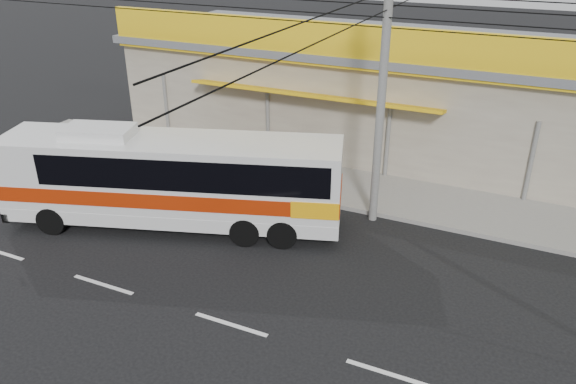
% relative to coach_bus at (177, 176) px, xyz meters
% --- Properties ---
extents(ground, '(120.00, 120.00, 0.00)m').
position_rel_coach_bus_xyz_m(ground, '(3.98, -1.19, -1.75)').
color(ground, black).
rests_on(ground, ground).
extents(sidewalk, '(30.00, 3.20, 0.15)m').
position_rel_coach_bus_xyz_m(sidewalk, '(3.98, 4.81, -1.67)').
color(sidewalk, gray).
rests_on(sidewalk, ground).
extents(lane_markings, '(50.00, 0.12, 0.01)m').
position_rel_coach_bus_xyz_m(lane_markings, '(3.98, -3.69, -1.75)').
color(lane_markings, silver).
rests_on(lane_markings, ground).
extents(storefront_building, '(22.60, 9.20, 5.70)m').
position_rel_coach_bus_xyz_m(storefront_building, '(3.98, 10.35, 0.55)').
color(storefront_building, gray).
rests_on(storefront_building, ground).
extents(coach_bus, '(10.77, 5.41, 3.26)m').
position_rel_coach_bus_xyz_m(coach_bus, '(0.00, 0.00, 0.00)').
color(coach_bus, silver).
rests_on(coach_bus, ground).
extents(motorbike_red, '(2.16, 0.99, 1.09)m').
position_rel_coach_bus_xyz_m(motorbike_red, '(0.68, 4.02, -1.05)').
color(motorbike_red, maroon).
rests_on(motorbike_red, sidewalk).
extents(motorbike_dark, '(1.86, 0.77, 1.08)m').
position_rel_coach_bus_xyz_m(motorbike_dark, '(-1.89, 5.12, -1.06)').
color(motorbike_dark, black).
rests_on(motorbike_dark, sidewalk).
extents(utility_pole, '(34.00, 14.00, 8.11)m').
position_rel_coach_bus_xyz_m(utility_pole, '(5.53, 3.01, 4.94)').
color(utility_pole, '#5D5D5A').
rests_on(utility_pole, ground).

